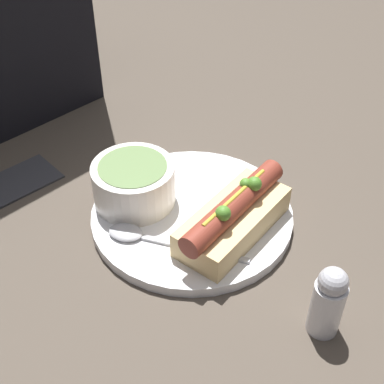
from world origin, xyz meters
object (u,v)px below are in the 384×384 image
at_px(soup_bowl, 134,182).
at_px(salt_shaker, 328,301).
at_px(spoon, 142,236).
at_px(hot_dog, 234,216).

relative_size(soup_bowl, salt_shaker, 1.19).
xyz_separation_m(soup_bowl, spoon, (-0.04, -0.06, -0.03)).
xyz_separation_m(hot_dog, spoon, (-0.08, 0.07, -0.02)).
bearing_deg(spoon, hot_dog, -156.90).
height_order(hot_dog, soup_bowl, hot_dog).
height_order(soup_bowl, salt_shaker, salt_shaker).
bearing_deg(spoon, soup_bowl, -62.20).
bearing_deg(hot_dog, soup_bowl, 102.31).
relative_size(hot_dog, spoon, 1.08).
distance_m(hot_dog, salt_shaker, 0.15).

